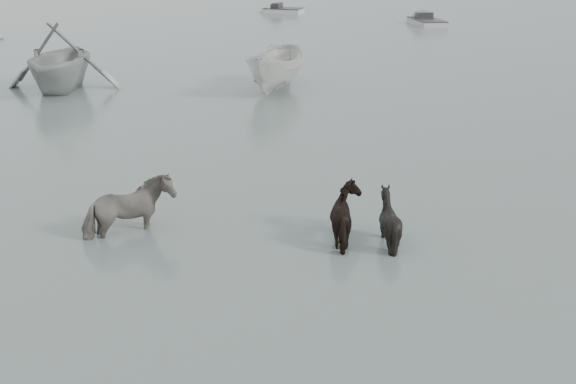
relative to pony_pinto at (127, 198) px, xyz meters
The scene contains 8 objects.
ground 4.67m from the pony_pinto, 32.22° to the right, with size 140.00×140.00×0.00m, color #4B5956.
pony_pinto is the anchor object (origin of this frame).
pony_dark 4.58m from the pony_pinto, 30.26° to the right, with size 1.32×1.13×1.33m, color black.
pony_black 5.35m from the pony_pinto, 30.60° to the right, with size 1.07×1.20×1.33m, color black.
rowboat_trail 15.40m from the pony_pinto, 84.84° to the left, with size 4.56×5.29×2.79m, color #9D9F9D.
boat_small 14.59m from the pony_pinto, 52.29° to the left, with size 1.73×4.59×1.77m, color beige.
skiff_port 36.97m from the pony_pinto, 43.78° to the left, with size 4.94×1.60×0.75m, color #A9ABA9, non-canonical shape.
skiff_star 42.01m from the pony_pinto, 59.49° to the left, with size 3.92×1.60×0.75m, color beige, non-canonical shape.
Camera 1 is at (-7.10, -11.40, 5.97)m, focal length 45.00 mm.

